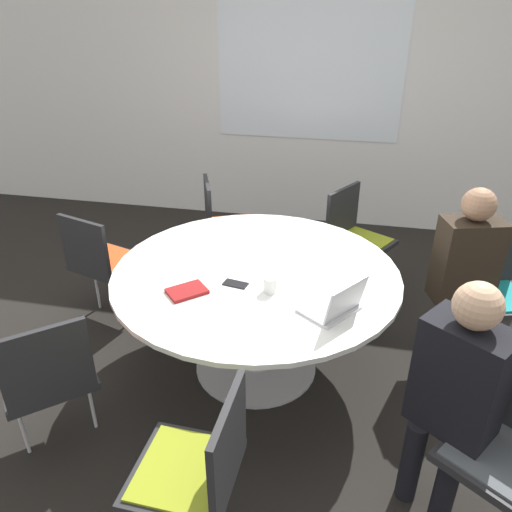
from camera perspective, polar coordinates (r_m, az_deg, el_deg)
name	(u,v)px	position (r m, az deg, el deg)	size (l,w,h in m)	color
ground_plane	(256,366)	(3.43, 0.00, -12.43)	(16.00, 16.00, 0.00)	black
wall_back	(309,92)	(5.20, 6.05, 18.17)	(8.00, 0.07, 2.70)	silver
conference_table	(256,293)	(3.09, 0.00, -4.22)	(1.73, 1.73, 0.74)	#B7B7BC
chair_0	(510,440)	(2.52, 27.08, -18.18)	(0.60, 0.60, 0.88)	#262628
chair_1	(491,284)	(3.61, 25.23, -2.95)	(0.54, 0.53, 0.88)	#262628
chair_2	(355,233)	(4.04, 11.21, 2.61)	(0.58, 0.59, 0.88)	#262628
chair_3	(224,220)	(4.20, -3.68, 4.10)	(0.55, 0.56, 0.88)	#262628
chair_4	(101,258)	(3.76, -17.29, -0.17)	(0.55, 0.53, 0.88)	#262628
chair_5	(48,373)	(2.78, -22.72, -12.24)	(0.61, 0.61, 0.88)	#262628
chair_6	(199,465)	(2.20, -6.53, -22.60)	(0.43, 0.45, 0.88)	#262628
person_0	(457,386)	(2.38, 21.96, -13.60)	(0.42, 0.39, 1.23)	black
person_1	(466,266)	(3.35, 22.92, -1.10)	(0.41, 0.33, 1.23)	#2D2319
laptop	(336,305)	(2.62, 9.12, -5.57)	(0.36, 0.37, 0.21)	silver
spiral_notebook	(187,291)	(2.82, -7.90, -3.99)	(0.26, 0.25, 0.02)	maroon
coffee_cup	(270,285)	(2.78, 1.62, -3.28)	(0.08, 0.08, 0.09)	white
cell_phone	(236,284)	(2.87, -2.35, -3.21)	(0.15, 0.09, 0.01)	black
handbag	(154,265)	(4.39, -11.63, -1.04)	(0.36, 0.16, 0.28)	#661E56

